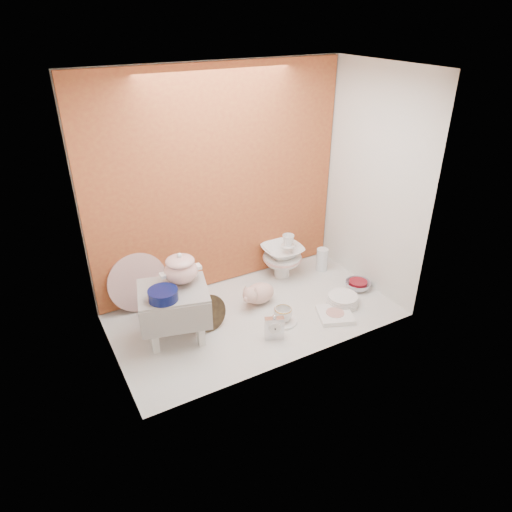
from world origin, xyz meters
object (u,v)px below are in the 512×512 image
(porcelain_tower, at_px, (282,256))
(blue_white_vase, at_px, (160,298))
(gold_rim_teacup, at_px, (283,314))
(crystal_bowl, at_px, (358,285))
(mantel_clock, at_px, (274,327))
(dinner_plate_stack, at_px, (343,300))
(soup_tureen, at_px, (181,268))
(step_stool, at_px, (175,314))
(floral_platter, at_px, (138,282))
(plush_pig, at_px, (260,293))

(porcelain_tower, bearing_deg, blue_white_vase, -178.12)
(gold_rim_teacup, relative_size, crystal_bowl, 0.65)
(mantel_clock, distance_m, dinner_plate_stack, 0.60)
(dinner_plate_stack, bearing_deg, soup_tureen, 165.61)
(mantel_clock, bearing_deg, blue_white_vase, 152.92)
(step_stool, relative_size, gold_rim_teacup, 3.41)
(floral_platter, relative_size, dinner_plate_stack, 1.84)
(plush_pig, relative_size, gold_rim_teacup, 2.27)
(blue_white_vase, bearing_deg, mantel_clock, -48.78)
(gold_rim_teacup, bearing_deg, mantel_clock, -138.96)
(floral_platter, xyz_separation_m, gold_rim_teacup, (0.74, -0.60, -0.14))
(soup_tureen, height_order, mantel_clock, soup_tureen)
(blue_white_vase, height_order, crystal_bowl, blue_white_vase)
(floral_platter, height_order, plush_pig, floral_platter)
(gold_rim_teacup, bearing_deg, step_stool, 164.04)
(soup_tureen, distance_m, plush_pig, 0.65)
(plush_pig, bearing_deg, dinner_plate_stack, -31.13)
(plush_pig, bearing_deg, blue_white_vase, 161.98)
(mantel_clock, relative_size, dinner_plate_stack, 0.79)
(mantel_clock, height_order, crystal_bowl, mantel_clock)
(floral_platter, relative_size, porcelain_tower, 1.20)
(crystal_bowl, height_order, porcelain_tower, porcelain_tower)
(mantel_clock, xyz_separation_m, porcelain_tower, (0.43, 0.61, 0.08))
(mantel_clock, bearing_deg, step_stool, 171.07)
(step_stool, height_order, plush_pig, step_stool)
(soup_tureen, distance_m, blue_white_vase, 0.40)
(plush_pig, relative_size, dinner_plate_stack, 1.23)
(blue_white_vase, bearing_deg, dinner_plate_stack, -24.32)
(step_stool, relative_size, blue_white_vase, 1.65)
(floral_platter, distance_m, dinner_plate_stack, 1.36)
(soup_tureen, height_order, plush_pig, soup_tureen)
(floral_platter, height_order, mantel_clock, floral_platter)
(blue_white_vase, height_order, porcelain_tower, porcelain_tower)
(step_stool, xyz_separation_m, blue_white_vase, (-0.00, 0.28, -0.05))
(plush_pig, bearing_deg, floral_platter, 155.11)
(dinner_plate_stack, height_order, crystal_bowl, dinner_plate_stack)
(soup_tureen, xyz_separation_m, dinner_plate_stack, (1.02, -0.26, -0.40))
(plush_pig, xyz_separation_m, crystal_bowl, (0.70, -0.18, -0.05))
(plush_pig, height_order, crystal_bowl, plush_pig)
(step_stool, distance_m, plush_pig, 0.63)
(gold_rim_teacup, relative_size, dinner_plate_stack, 0.54)
(step_stool, distance_m, gold_rim_teacup, 0.68)
(gold_rim_teacup, relative_size, porcelain_tower, 0.35)
(gold_rim_teacup, bearing_deg, blue_white_vase, 144.23)
(mantel_clock, distance_m, porcelain_tower, 0.75)
(soup_tureen, distance_m, mantel_clock, 0.66)
(blue_white_vase, bearing_deg, floral_platter, 126.78)
(step_stool, height_order, dinner_plate_stack, step_stool)
(soup_tureen, relative_size, blue_white_vase, 0.99)
(blue_white_vase, xyz_separation_m, porcelain_tower, (0.94, 0.03, 0.04))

